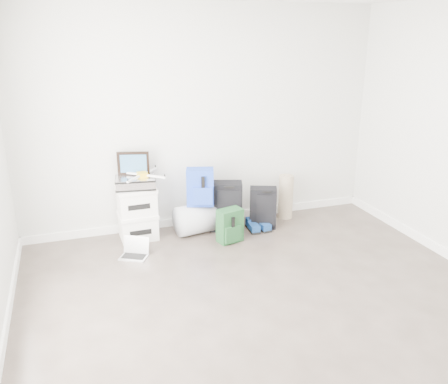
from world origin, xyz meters
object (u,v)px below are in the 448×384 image
object	(u,v)px
boxes_stack	(138,213)
duffel_bag	(200,218)
carry_on	(263,208)
large_suitcase	(226,206)
briefcase	(136,182)
laptop	(135,252)

from	to	relation	value
boxes_stack	duffel_bag	xyz separation A→B (m)	(0.75, -0.07, -0.14)
boxes_stack	carry_on	distance (m)	1.56
boxes_stack	duffel_bag	distance (m)	0.77
large_suitcase	briefcase	bearing A→B (deg)	-167.05
boxes_stack	briefcase	xyz separation A→B (m)	(0.00, 0.00, 0.38)
boxes_stack	briefcase	distance (m)	0.38
carry_on	laptop	bearing A→B (deg)	-147.72
carry_on	laptop	size ratio (longest dim) A/B	1.46
duffel_bag	laptop	world-z (taller)	duffel_bag
laptop	carry_on	bearing A→B (deg)	39.55
briefcase	duffel_bag	distance (m)	0.92
boxes_stack	large_suitcase	xyz separation A→B (m)	(1.08, -0.09, -0.01)
boxes_stack	laptop	distance (m)	0.56
duffel_bag	laptop	bearing A→B (deg)	-164.49
boxes_stack	large_suitcase	world-z (taller)	boxes_stack
boxes_stack	large_suitcase	distance (m)	1.09
duffel_bag	large_suitcase	world-z (taller)	large_suitcase
large_suitcase	carry_on	distance (m)	0.48
briefcase	large_suitcase	world-z (taller)	briefcase
briefcase	carry_on	distance (m)	1.62
carry_on	duffel_bag	bearing A→B (deg)	-165.41
duffel_bag	carry_on	xyz separation A→B (m)	(0.80, -0.10, 0.08)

